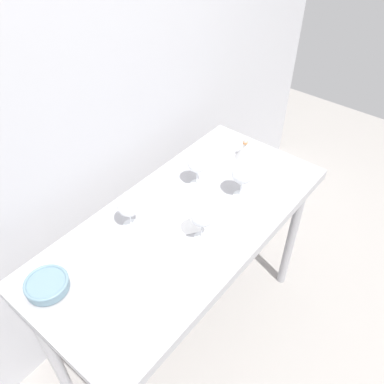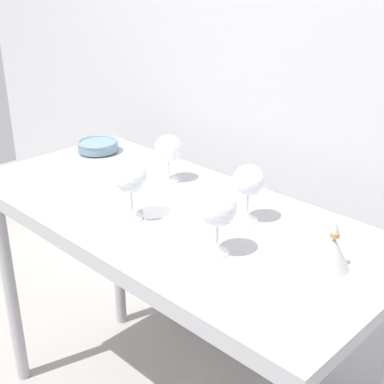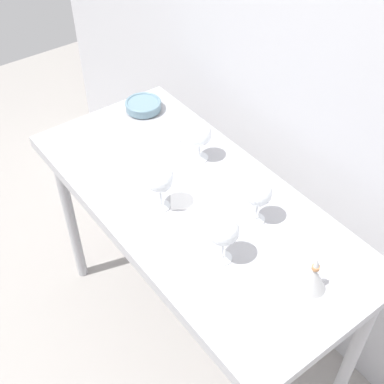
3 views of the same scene
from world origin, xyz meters
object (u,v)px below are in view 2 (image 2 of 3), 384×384
wine_glass_far_left (168,150)px  tasting_bowl (98,146)px  wine_glass_near_right (218,209)px  tasting_sheet_upper (121,171)px  wine_glass_near_center (131,178)px  wine_glass_far_right (249,182)px  tasting_sheet_lower (176,204)px  decanter_funnel (333,252)px

wine_glass_far_left → tasting_bowl: (-0.41, 0.01, -0.09)m
tasting_bowl → wine_glass_far_left: bearing=-0.9°
wine_glass_near_right → tasting_sheet_upper: size_ratio=0.65×
wine_glass_near_right → tasting_bowl: (-0.86, 0.26, -0.10)m
tasting_bowl → wine_glass_near_center: bearing=-27.2°
wine_glass_near_center → tasting_sheet_upper: bearing=146.2°
tasting_sheet_upper → wine_glass_near_center: bearing=-51.9°
wine_glass_near_center → wine_glass_near_right: wine_glass_near_center is taller
tasting_bowl → tasting_sheet_upper: bearing=-16.6°
wine_glass_far_right → wine_glass_near_right: size_ratio=0.97×
wine_glass_far_right → wine_glass_far_left: 0.39m
tasting_sheet_lower → tasting_bowl: tasting_bowl is taller
wine_glass_near_right → tasting_sheet_lower: wine_glass_near_right is taller
tasting_sheet_upper → tasting_bowl: bearing=145.3°
wine_glass_near_right → wine_glass_far_left: (-0.45, 0.25, -0.01)m
tasting_sheet_upper → tasting_sheet_lower: (0.34, -0.06, 0.00)m
wine_glass_near_right → tasting_bowl: 0.90m
wine_glass_near_center → tasting_bowl: size_ratio=1.15×
tasting_sheet_lower → tasting_bowl: 0.58m
tasting_sheet_upper → wine_glass_far_right: bearing=-16.9°
wine_glass_far_right → wine_glass_far_left: size_ratio=1.06×
wine_glass_near_center → tasting_bowl: 0.62m
wine_glass_far_right → wine_glass_near_right: bearing=-72.5°
wine_glass_far_right → decanter_funnel: bearing=-9.9°
wine_glass_far_left → tasting_sheet_upper: (-0.18, -0.06, -0.11)m
wine_glass_far_right → tasting_sheet_upper: size_ratio=0.63×
wine_glass_near_center → wine_glass_far_left: 0.30m
tasting_sheet_upper → tasting_sheet_lower: 0.35m
wine_glass_far_left → wine_glass_near_center: bearing=-64.1°
tasting_bowl → tasting_sheet_lower: bearing=-12.4°
wine_glass_near_center → tasting_sheet_upper: (-0.32, 0.21, -0.13)m
wine_glass_near_center → wine_glass_far_right: size_ratio=1.05×
decanter_funnel → wine_glass_near_right: bearing=-149.6°
decanter_funnel → tasting_sheet_lower: bearing=-178.3°
wine_glass_far_right → tasting_sheet_lower: size_ratio=0.80×
wine_glass_near_center → tasting_sheet_lower: 0.20m
wine_glass_far_right → wine_glass_near_right: 0.21m
wine_glass_far_right → wine_glass_near_center: bearing=-138.2°
wine_glass_near_right → tasting_bowl: size_ratio=1.13×
decanter_funnel → wine_glass_far_right: bearing=170.1°
wine_glass_near_right → wine_glass_far_left: bearing=150.7°
wine_glass_near_center → tasting_bowl: bearing=152.8°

